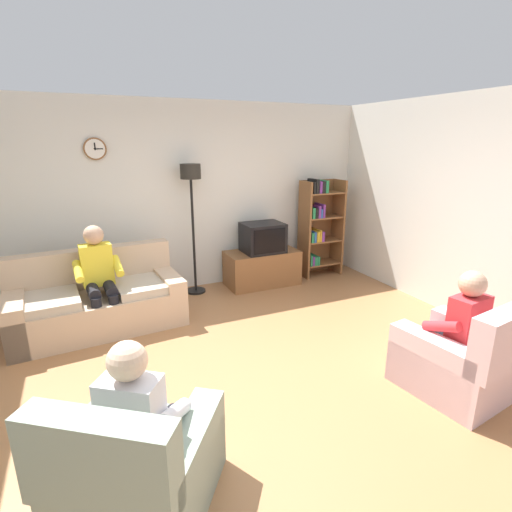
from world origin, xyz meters
name	(u,v)px	position (x,y,z in m)	size (l,w,h in m)	color
ground_plane	(263,374)	(0.00, 0.00, 0.00)	(12.00, 12.00, 0.00)	#9E6B42
back_wall_assembly	(185,198)	(0.00, 2.66, 1.35)	(6.20, 0.17, 2.70)	silver
right_wall	(489,213)	(2.86, 0.00, 1.35)	(0.12, 5.80, 2.70)	silver
couch	(98,302)	(-1.35, 1.72, 0.31)	(1.96, 1.03, 0.90)	tan
tv_stand	(262,268)	(1.04, 2.25, 0.27)	(1.10, 0.56, 0.53)	brown
tv	(263,238)	(1.04, 2.23, 0.75)	(0.60, 0.49, 0.44)	black
bookshelf	(318,225)	(2.08, 2.32, 0.84)	(0.68, 0.36, 1.58)	brown
floor_lamp	(191,194)	(0.01, 2.35, 1.45)	(0.28, 0.28, 1.85)	black
armchair_near_window	(138,469)	(-1.28, -0.99, 0.29)	(1.16, 1.18, 0.90)	gray
armchair_near_bookshelf	(460,361)	(1.48, -0.93, 0.29)	(0.91, 0.98, 0.90)	beige
person_on_couch	(99,274)	(-1.30, 1.61, 0.70)	(0.53, 0.56, 1.24)	yellow
person_in_left_armchair	(141,414)	(-1.22, -0.91, 0.60)	(0.62, 0.64, 1.12)	silver
person_in_right_armchair	(456,324)	(1.47, -0.84, 0.60)	(0.55, 0.57, 1.12)	red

